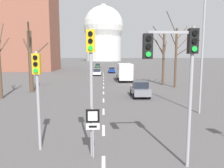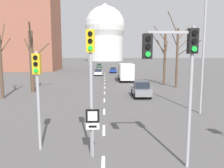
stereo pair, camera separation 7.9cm
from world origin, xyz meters
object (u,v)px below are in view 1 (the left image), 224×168
object	(u,v)px
traffic_signal_near_left	(37,82)
sedan_far_right	(97,72)
street_lamp_right	(199,42)
sedan_near_left	(112,70)
sedan_near_right	(122,72)
sedan_far_left	(140,89)
delivery_truck	(124,72)
traffic_signal_centre_tall	(91,69)
traffic_signal_near_right	(177,62)
route_sign_post	(93,124)
sedan_mid_centre	(98,66)

from	to	relation	value
traffic_signal_near_left	sedan_far_right	size ratio (longest dim) A/B	1.05
street_lamp_right	sedan_near_left	distance (m)	41.90
sedan_near_right	sedan_far_left	world-z (taller)	sedan_far_left
delivery_truck	sedan_far_left	bearing A→B (deg)	-88.95
traffic_signal_centre_tall	traffic_signal_near_right	xyz separation A→B (m)	(3.41, -1.15, 0.33)
traffic_signal_near_left	route_sign_post	size ratio (longest dim) A/B	2.09
traffic_signal_near_left	route_sign_post	distance (m)	3.32
traffic_signal_near_right	delivery_truck	bearing A→B (deg)	88.35
delivery_truck	sedan_far_right	bearing A→B (deg)	115.00
sedan_mid_centre	sedan_near_right	bearing A→B (deg)	-78.74
traffic_signal_near_left	sedan_near_right	bearing A→B (deg)	79.35
traffic_signal_near_left	street_lamp_right	distance (m)	12.47
sedan_near_right	sedan_far_left	xyz separation A→B (m)	(0.00, -24.57, 0.04)
traffic_signal_centre_tall	delivery_truck	bearing A→B (deg)	81.71
traffic_signal_near_right	traffic_signal_near_left	bearing A→B (deg)	162.41
traffic_signal_centre_tall	delivery_truck	world-z (taller)	traffic_signal_centre_tall
sedan_near_right	sedan_far_right	size ratio (longest dim) A/B	0.96
sedan_near_left	delivery_truck	bearing A→B (deg)	-85.21
sedan_far_left	sedan_far_right	size ratio (longest dim) A/B	0.85
route_sign_post	delivery_truck	xyz separation A→B (m)	(4.23, 29.64, 0.16)
route_sign_post	sedan_mid_centre	xyz separation A→B (m)	(-1.65, 69.83, -0.64)
street_lamp_right	route_sign_post	bearing A→B (deg)	-136.96
traffic_signal_centre_tall	sedan_near_left	distance (m)	48.60
traffic_signal_near_right	sedan_near_right	xyz separation A→B (m)	(1.16, 39.86, -3.49)
traffic_signal_near_right	route_sign_post	distance (m)	4.46
traffic_signal_near_left	delivery_truck	xyz separation A→B (m)	(6.86, 28.70, -1.63)
delivery_truck	street_lamp_right	bearing A→B (deg)	-80.83
street_lamp_right	sedan_far_left	size ratio (longest dim) A/B	2.43
traffic_signal_near_right	sedan_near_right	size ratio (longest dim) A/B	1.30
traffic_signal_near_left	sedan_mid_centre	xyz separation A→B (m)	(0.99, 68.89, -2.43)
traffic_signal_centre_tall	traffic_signal_near_left	distance (m)	2.76
traffic_signal_centre_tall	sedan_near_right	bearing A→B (deg)	83.27
traffic_signal_centre_tall	delivery_truck	distance (m)	29.85
sedan_far_right	traffic_signal_near_right	bearing A→B (deg)	-84.06
route_sign_post	sedan_near_left	bearing A→B (deg)	86.89
sedan_far_right	delivery_truck	size ratio (longest dim) A/B	0.63
route_sign_post	sedan_far_right	size ratio (longest dim) A/B	0.50
sedan_far_right	delivery_truck	bearing A→B (deg)	-65.00
sedan_mid_centre	sedan_far_left	world-z (taller)	sedan_mid_centre
street_lamp_right	sedan_far_left	world-z (taller)	street_lamp_right
traffic_signal_near_right	sedan_near_left	xyz separation A→B (m)	(-0.71, 49.57, -3.52)
traffic_signal_centre_tall	traffic_signal_near_right	distance (m)	3.62
route_sign_post	sedan_near_right	size ratio (longest dim) A/B	0.52
street_lamp_right	sedan_mid_centre	distance (m)	63.40
street_lamp_right	sedan_mid_centre	bearing A→B (deg)	98.62
route_sign_post	traffic_signal_near_right	bearing A→B (deg)	-16.00
route_sign_post	sedan_near_right	bearing A→B (deg)	83.39
traffic_signal_centre_tall	route_sign_post	size ratio (longest dim) A/B	2.53
sedan_far_left	delivery_truck	world-z (taller)	delivery_truck
traffic_signal_centre_tall	sedan_mid_centre	size ratio (longest dim) A/B	1.45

